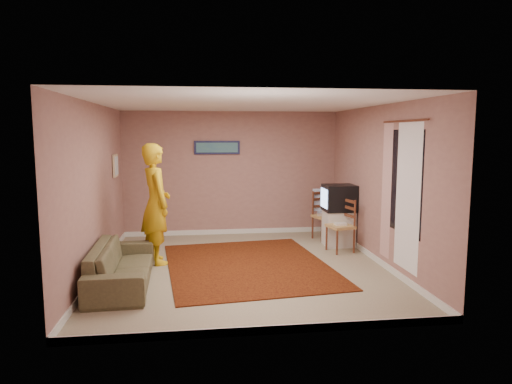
{
  "coord_description": "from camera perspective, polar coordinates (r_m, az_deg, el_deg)",
  "views": [
    {
      "loc": [
        -0.71,
        -7.1,
        2.15
      ],
      "look_at": [
        0.28,
        0.6,
        1.14
      ],
      "focal_mm": 32.0,
      "sensor_mm": 36.0,
      "label": 1
    }
  ],
  "objects": [
    {
      "name": "crt_tv",
      "position": [
        8.79,
        10.32,
        -0.73
      ],
      "size": [
        0.59,
        0.53,
        0.5
      ],
      "rotation": [
        0.0,
        0.0,
        -0.0
      ],
      "color": "black",
      "rests_on": "tv_cabinet"
    },
    {
      "name": "game_console",
      "position": [
        8.43,
        10.52,
        -3.94
      ],
      "size": [
        0.21,
        0.16,
        0.04
      ],
      "primitive_type": "cube",
      "rotation": [
        0.0,
        0.0,
        0.08
      ],
      "color": "silver",
      "rests_on": "chair_b"
    },
    {
      "name": "picture_left",
      "position": [
        8.85,
        -17.14,
        3.17
      ],
      "size": [
        0.04,
        0.38,
        0.42
      ],
      "color": "beige",
      "rests_on": "wall_left"
    },
    {
      "name": "ground",
      "position": [
        7.45,
        -1.57,
        -9.4
      ],
      "size": [
        5.0,
        5.0,
        0.0
      ],
      "primitive_type": "plane",
      "color": "gray",
      "rests_on": "ground"
    },
    {
      "name": "wall_right",
      "position": [
        7.73,
        15.22,
        0.82
      ],
      "size": [
        0.02,
        5.0,
        2.6
      ],
      "primitive_type": "cube",
      "color": "#9F7368",
      "rests_on": "ground"
    },
    {
      "name": "wall_left",
      "position": [
        7.31,
        -19.44,
        0.29
      ],
      "size": [
        0.02,
        5.0,
        2.6
      ],
      "primitive_type": "cube",
      "color": "#9F7368",
      "rests_on": "ground"
    },
    {
      "name": "wall_front",
      "position": [
        4.73,
        1.41,
        -2.97
      ],
      "size": [
        4.5,
        0.02,
        2.6
      ],
      "primitive_type": "cube",
      "color": "#9F7368",
      "rests_on": "ground"
    },
    {
      "name": "area_rug",
      "position": [
        7.55,
        -1.05,
        -9.1
      ],
      "size": [
        2.86,
        3.42,
        0.02
      ],
      "primitive_type": "cube",
      "rotation": [
        0.0,
        0.0,
        0.11
      ],
      "color": "black",
      "rests_on": "ground"
    },
    {
      "name": "window",
      "position": [
        6.9,
        18.06,
        1.2
      ],
      "size": [
        0.01,
        1.1,
        1.5
      ],
      "primitive_type": "cube",
      "color": "black",
      "rests_on": "wall_right"
    },
    {
      "name": "picture_back",
      "position": [
        9.58,
        -4.89,
        5.56
      ],
      "size": [
        0.95,
        0.04,
        0.28
      ],
      "color": "#16173D",
      "rests_on": "wall_back"
    },
    {
      "name": "curtain_rod",
      "position": [
        6.85,
        18.02,
        8.45
      ],
      "size": [
        0.02,
        1.4,
        0.02
      ],
      "primitive_type": "cylinder",
      "rotation": [
        1.57,
        0.0,
        0.0
      ],
      "color": "brown",
      "rests_on": "wall_right"
    },
    {
      "name": "wall_back",
      "position": [
        9.66,
        -3.09,
        2.32
      ],
      "size": [
        4.5,
        0.02,
        2.6
      ],
      "primitive_type": "cube",
      "color": "#9F7368",
      "rests_on": "ground"
    },
    {
      "name": "sofa",
      "position": [
        6.82,
        -16.44,
        -8.74
      ],
      "size": [
        0.85,
        2.02,
        0.58
      ],
      "primitive_type": "imported",
      "rotation": [
        0.0,
        0.0,
        1.61
      ],
      "color": "brown",
      "rests_on": "ground"
    },
    {
      "name": "blue_throw",
      "position": [
        9.47,
        8.39,
        -0.96
      ],
      "size": [
        0.44,
        0.05,
        0.46
      ],
      "primitive_type": "cube",
      "color": "#9ABDFC",
      "rests_on": "chair_a"
    },
    {
      "name": "dvd_player",
      "position": [
        9.34,
        8.67,
        -2.71
      ],
      "size": [
        0.39,
        0.32,
        0.06
      ],
      "primitive_type": "cube",
      "rotation": [
        0.0,
        0.0,
        -0.3
      ],
      "color": "silver",
      "rests_on": "chair_a"
    },
    {
      "name": "curtain_floral",
      "position": [
        7.41,
        15.99,
        0.12
      ],
      "size": [
        0.01,
        0.35,
        2.1
      ],
      "primitive_type": "cube",
      "color": "beige",
      "rests_on": "wall_right"
    },
    {
      "name": "baseboard_back",
      "position": [
        9.84,
        -3.03,
        -4.95
      ],
      "size": [
        4.5,
        0.02,
        0.1
      ],
      "primitive_type": "cube",
      "color": "silver",
      "rests_on": "ground"
    },
    {
      "name": "baseboard_right",
      "position": [
        7.96,
        14.85,
        -8.15
      ],
      "size": [
        0.02,
        5.0,
        0.1
      ],
      "primitive_type": "cube",
      "color": "silver",
      "rests_on": "ground"
    },
    {
      "name": "chair_a",
      "position": [
        9.32,
        8.68,
        -2.3
      ],
      "size": [
        0.54,
        0.53,
        0.53
      ],
      "rotation": [
        0.0,
        0.0,
        0.29
      ],
      "color": "tan",
      "rests_on": "ground"
    },
    {
      "name": "tv_cabinet",
      "position": [
        8.89,
        10.27,
        -4.49
      ],
      "size": [
        0.53,
        0.48,
        0.68
      ],
      "primitive_type": "cube",
      "color": "silver",
      "rests_on": "ground"
    },
    {
      "name": "baseboard_front",
      "position": [
        5.11,
        1.34,
        -16.87
      ],
      "size": [
        4.5,
        0.02,
        0.1
      ],
      "primitive_type": "cube",
      "color": "silver",
      "rests_on": "ground"
    },
    {
      "name": "baseboard_left",
      "position": [
        7.56,
        -18.96,
        -9.16
      ],
      "size": [
        0.02,
        5.0,
        0.1
      ],
      "primitive_type": "cube",
      "color": "silver",
      "rests_on": "ground"
    },
    {
      "name": "ceiling",
      "position": [
        7.15,
        -1.65,
        10.99
      ],
      "size": [
        4.5,
        5.0,
        0.02
      ],
      "primitive_type": "cube",
      "color": "white",
      "rests_on": "wall_back"
    },
    {
      "name": "person",
      "position": [
        7.69,
        -12.4,
        -1.44
      ],
      "size": [
        0.7,
        0.85,
        1.99
      ],
      "primitive_type": "imported",
      "rotation": [
        0.0,
        0.0,
        1.93
      ],
      "color": "gold",
      "rests_on": "ground"
    },
    {
      "name": "chair_b",
      "position": [
        8.42,
        10.53,
        -3.44
      ],
      "size": [
        0.5,
        0.52,
        0.52
      ],
      "rotation": [
        0.0,
        0.0,
        -1.34
      ],
      "color": "tan",
      "rests_on": "ground"
    },
    {
      "name": "curtain_sheer",
      "position": [
        6.78,
        18.43,
        -0.62
      ],
      "size": [
        0.01,
        0.75,
        2.1
      ],
      "primitive_type": "cube",
      "color": "white",
      "rests_on": "wall_right"
    }
  ]
}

